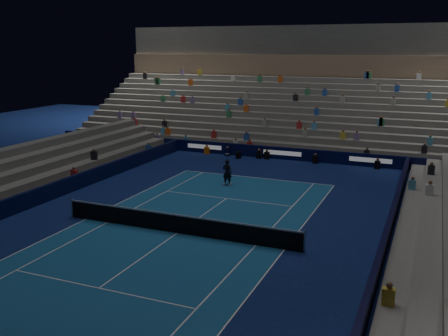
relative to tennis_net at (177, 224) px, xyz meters
name	(u,v)px	position (x,y,z in m)	size (l,w,h in m)	color
ground	(177,233)	(0.00, 0.00, -0.50)	(90.00, 90.00, 0.00)	#0D1A4F
court_surface	(177,233)	(0.00, 0.00, -0.50)	(10.97, 23.77, 0.01)	#184F84
sponsor_barrier_far	(283,153)	(0.00, 18.50, 0.00)	(44.00, 0.25, 1.00)	black
sponsor_barrier_east	(382,254)	(9.70, 0.00, 0.00)	(0.25, 37.00, 1.00)	black
sponsor_barrier_west	(25,201)	(-9.70, 0.00, 0.00)	(0.25, 37.00, 1.00)	black
grandstand_main	(311,106)	(0.00, 27.90, 2.87)	(44.00, 15.20, 11.20)	slate
tennis_net	(177,224)	(0.00, 0.00, 0.00)	(12.90, 0.10, 1.10)	#B2B2B7
tennis_player	(227,172)	(-1.13, 9.27, 0.38)	(0.64, 0.42, 1.76)	black
broadcast_camera	(239,155)	(-3.48, 17.49, -0.22)	(0.51, 0.91, 0.55)	black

